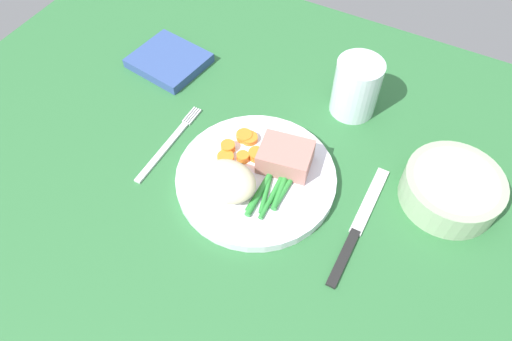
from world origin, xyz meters
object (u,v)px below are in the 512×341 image
Objects in this scene: meat_portion at (287,158)px; water_glass at (355,91)px; dinner_plate at (256,178)px; salad_bowl at (452,188)px; knife at (358,227)px; fork at (169,144)px; napkin at (169,61)px.

water_glass is at bearing 76.94° from meat_portion.
salad_bowl is at bearing 21.82° from dinner_plate.
salad_bowl reaches higher than knife.
dinner_plate is 1.40× the size of fork.
water_glass is (-8.92, 20.54, 3.86)cm from knife.
dinner_plate is 21.67cm from water_glass.
water_glass is at bearing 115.14° from knife.
napkin is (-41.50, 15.44, 0.63)cm from knife.
fork is at bearing -165.60° from salad_bowl.
dinner_plate is at bearing -30.63° from napkin.
fork is at bearing -179.03° from dinner_plate.
water_glass is 0.70× the size of salad_bowl.
napkin is (-25.60, 15.16, 0.03)cm from dinner_plate.
knife is 14.25cm from salad_bowl.
water_glass reaches higher than napkin.
salad_bowl is at bearing 49.56° from knife.
meat_portion is 0.36× the size of knife.
fork is 18.62cm from napkin.
fork is 1.75× the size of water_glass.
fork is (-15.17, -0.26, -0.60)cm from dinner_plate.
salad_bowl is at bearing 17.74° from fork.
dinner_plate reaches higher than fork.
salad_bowl reaches higher than fork.
napkin is (-50.91, 5.02, -1.82)cm from salad_bowl.
knife is at bearing -20.41° from napkin.
meat_portion is 18.97cm from fork.
meat_portion is at bearing 49.40° from dinner_plate.
meat_portion reaches higher than knife.
salad_bowl is (25.31, 10.13, 1.85)cm from dinner_plate.
salad_bowl reaches higher than napkin.
meat_portion is 0.78× the size of water_glass.
knife is at bearing 3.29° from fork.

